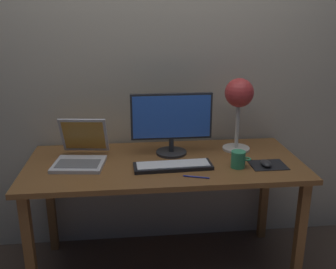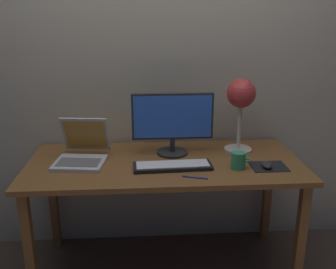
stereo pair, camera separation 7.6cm
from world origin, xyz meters
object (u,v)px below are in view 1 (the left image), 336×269
object	(u,v)px
mouse	(266,163)
laptop	(81,150)
keyboard_main	(173,166)
monitor	(171,120)
pen	(196,177)
desk_lamp	(239,98)
coffee_mug	(238,159)

from	to	relation	value
mouse	laptop	bearing A→B (deg)	169.23
keyboard_main	mouse	world-z (taller)	mouse
mouse	keyboard_main	bearing A→B (deg)	175.84
laptop	monitor	bearing A→B (deg)	6.81
keyboard_main	laptop	bearing A→B (deg)	162.85
keyboard_main	pen	size ratio (longest dim) A/B	3.18
desk_lamp	pen	distance (m)	0.61
monitor	pen	distance (m)	0.43
monitor	keyboard_main	xyz separation A→B (m)	(-0.02, -0.22, -0.20)
desk_lamp	pen	world-z (taller)	desk_lamp
laptop	mouse	distance (m)	1.06
desk_lamp	monitor	bearing A→B (deg)	-176.07
laptop	keyboard_main	bearing A→B (deg)	-17.15
pen	keyboard_main	bearing A→B (deg)	126.39
mouse	coffee_mug	size ratio (longest dim) A/B	0.84
monitor	coffee_mug	xyz separation A→B (m)	(0.35, -0.25, -0.16)
keyboard_main	coffee_mug	world-z (taller)	coffee_mug
keyboard_main	desk_lamp	distance (m)	0.60
keyboard_main	monitor	bearing A→B (deg)	85.80
laptop	mouse	xyz separation A→B (m)	(1.04, -0.20, -0.05)
keyboard_main	coffee_mug	xyz separation A→B (m)	(0.37, -0.03, 0.04)
desk_lamp	mouse	world-z (taller)	desk_lamp
monitor	laptop	xyz separation A→B (m)	(-0.54, -0.06, -0.15)
mouse	desk_lamp	bearing A→B (deg)	107.28
mouse	coffee_mug	distance (m)	0.16
pen	laptop	bearing A→B (deg)	154.00
keyboard_main	pen	world-z (taller)	keyboard_main
monitor	mouse	size ratio (longest dim) A/B	5.10
desk_lamp	mouse	distance (m)	0.44
pen	coffee_mug	bearing A→B (deg)	24.07
keyboard_main	desk_lamp	world-z (taller)	desk_lamp
laptop	pen	size ratio (longest dim) A/B	2.59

